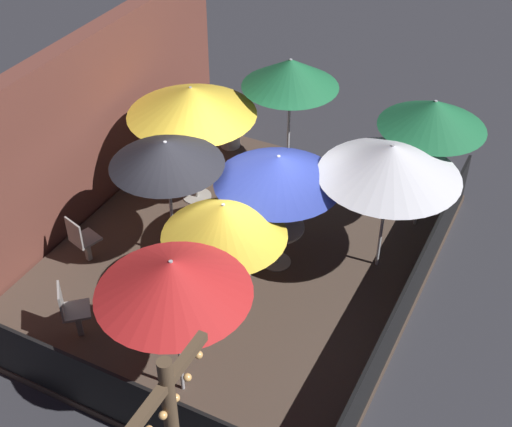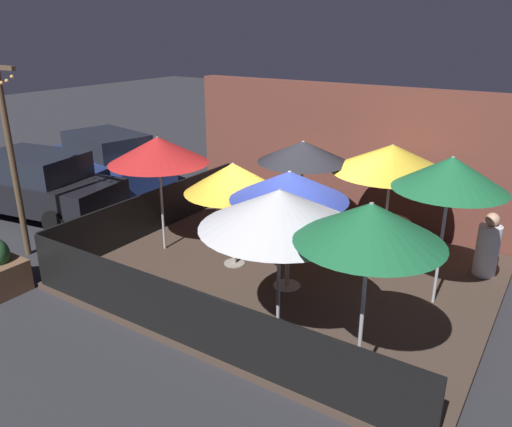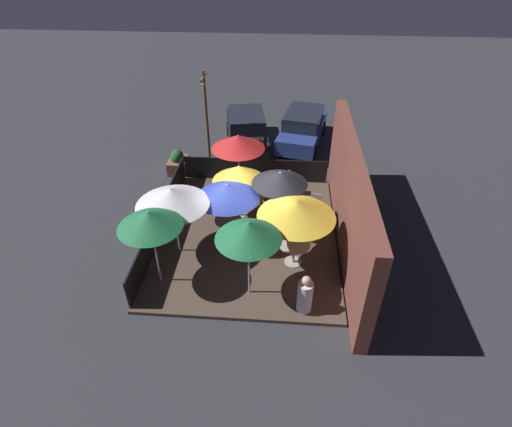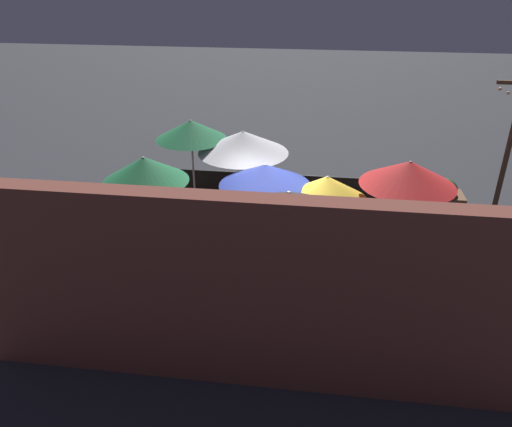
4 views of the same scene
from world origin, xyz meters
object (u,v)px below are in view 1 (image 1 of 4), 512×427
Objects in this scene: patio_umbrella_3 at (172,277)px; patron_0 at (230,123)px; dining_table_0 at (195,169)px; patio_umbrella_7 at (166,153)px; patio_umbrella_2 at (224,220)px; dining_table_1 at (277,234)px; patio_chair_0 at (82,239)px; patio_umbrella_1 at (278,169)px; patio_umbrella_6 at (391,161)px; patio_chair_1 at (157,300)px; patio_chair_2 at (71,310)px; dining_table_2 at (226,280)px; patio_umbrella_4 at (291,73)px; patio_umbrella_5 at (434,114)px; patio_umbrella_0 at (191,101)px.

patron_0 is (5.75, 2.38, -1.54)m from patio_umbrella_3.
patio_umbrella_7 is at bearing -162.07° from dining_table_0.
patio_umbrella_2 is 2.28× the size of dining_table_1.
patio_umbrella_1 is at bearing -46.68° from patio_chair_0.
patio_umbrella_3 is 2.66× the size of dining_table_1.
dining_table_0 is at bearing 0.00° from patio_chair_0.
patio_chair_0 is 0.74× the size of patron_0.
patio_chair_1 is at bearing 137.93° from patio_umbrella_6.
patio_umbrella_6 is at bearing 3.13° from patio_chair_1.
patio_chair_2 is (-2.79, 1.95, -0.09)m from dining_table_1.
patio_chair_0 is at bearing 116.35° from patio_umbrella_1.
patio_umbrella_7 reaches higher than patio_umbrella_2.
patio_umbrella_3 reaches higher than patio_chair_2.
patio_umbrella_1 is 1.25m from dining_table_1.
dining_table_1 is 3.41m from patio_chair_2.
dining_table_1 is 1.18× the size of dining_table_2.
dining_table_0 is at bearing 17.93° from patio_umbrella_7.
dining_table_1 reaches higher than dining_table_2.
patio_chair_1 is at bearing -92.03° from patio_chair_0.
dining_table_2 is at bearing 0.00° from patio_chair_1.
dining_table_1 is 3.17m from patio_chair_0.
patio_umbrella_4 reaches higher than patio_umbrella_2.
patio_umbrella_6 is (-1.33, 0.25, -0.17)m from patio_umbrella_5.
patio_umbrella_5 is at bearing -10.61° from patio_umbrella_6.
patio_chair_2 reaches higher than patio_chair_0.
patio_umbrella_0 is 0.92× the size of patio_umbrella_4.
patio_umbrella_7 reaches higher than patio_chair_0.
patio_umbrella_5 reaches higher than patio_umbrella_0.
patio_umbrella_2 is 0.81× the size of patio_umbrella_5.
patio_umbrella_6 reaches higher than dining_table_0.
dining_table_1 is (0.61, -1.59, -1.42)m from patio_umbrella_7.
patio_umbrella_7 is 2.20m from dining_table_0.
patio_chair_0 is at bearing 116.35° from dining_table_1.
patio_chair_2 is at bearing 130.88° from patio_umbrella_2.
dining_table_0 is (2.29, 1.88, -1.12)m from patio_umbrella_2.
patio_umbrella_3 reaches higher than dining_table_1.
dining_table_2 is (1.63, 0.20, -1.50)m from patio_umbrella_3.
patron_0 is at bearing 40.35° from patio_umbrella_1.
patio_umbrella_3 reaches higher than dining_table_2.
patio_chair_2 is (-1.49, 1.73, -0.05)m from dining_table_2.
dining_table_0 is 2.51m from patio_chair_0.
patio_umbrella_6 is 2.57× the size of patio_chair_1.
patio_umbrella_3 is 2.41× the size of dining_table_0.
patio_umbrella_0 is at bearing 45.00° from dining_table_0.
patio_umbrella_6 is at bearing -40.82° from patio_umbrella_2.
patio_chair_1 is 1.23m from patio_chair_2.
patio_umbrella_6 is 2.58× the size of patio_chair_0.
patio_umbrella_7 is at bearing 39.83° from patio_chair_2.
patio_chair_1 is (-0.75, 0.75, -1.24)m from patio_umbrella_2.
patio_umbrella_7 is at bearing 110.79° from patio_umbrella_1.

